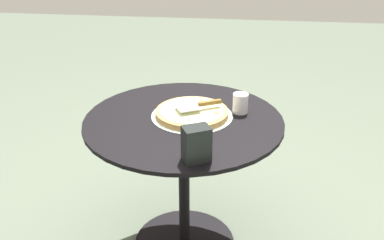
{
  "coord_description": "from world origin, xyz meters",
  "views": [
    {
      "loc": [
        1.81,
        0.26,
        1.61
      ],
      "look_at": [
        -0.04,
        0.03,
        0.7
      ],
      "focal_mm": 42.08,
      "sensor_mm": 36.0,
      "label": 1
    }
  ],
  "objects_px": {
    "pizza_on_tray": "(192,113)",
    "pizza_server": "(200,105)",
    "drinking_cup": "(240,103)",
    "napkin_dispenser": "(196,144)",
    "patio_table": "(184,157)"
  },
  "relations": [
    {
      "from": "pizza_on_tray",
      "to": "pizza_server",
      "type": "relative_size",
      "value": 1.79
    },
    {
      "from": "pizza_server",
      "to": "drinking_cup",
      "type": "distance_m",
      "value": 0.19
    },
    {
      "from": "napkin_dispenser",
      "to": "pizza_server",
      "type": "bearing_deg",
      "value": 67.1
    },
    {
      "from": "drinking_cup",
      "to": "napkin_dispenser",
      "type": "relative_size",
      "value": 0.66
    },
    {
      "from": "pizza_server",
      "to": "napkin_dispenser",
      "type": "bearing_deg",
      "value": 4.17
    },
    {
      "from": "pizza_server",
      "to": "napkin_dispenser",
      "type": "height_order",
      "value": "napkin_dispenser"
    },
    {
      "from": "pizza_on_tray",
      "to": "patio_table",
      "type": "bearing_deg",
      "value": -43.92
    },
    {
      "from": "patio_table",
      "to": "pizza_server",
      "type": "height_order",
      "value": "pizza_server"
    },
    {
      "from": "drinking_cup",
      "to": "napkin_dispenser",
      "type": "bearing_deg",
      "value": -18.87
    },
    {
      "from": "patio_table",
      "to": "napkin_dispenser",
      "type": "distance_m",
      "value": 0.45
    },
    {
      "from": "drinking_cup",
      "to": "napkin_dispenser",
      "type": "height_order",
      "value": "napkin_dispenser"
    },
    {
      "from": "pizza_on_tray",
      "to": "napkin_dispenser",
      "type": "xyz_separation_m",
      "value": [
        0.38,
        0.06,
        0.05
      ]
    },
    {
      "from": "drinking_cup",
      "to": "napkin_dispenser",
      "type": "xyz_separation_m",
      "value": [
        0.45,
        -0.15,
        0.02
      ]
    },
    {
      "from": "napkin_dispenser",
      "to": "patio_table",
      "type": "bearing_deg",
      "value": 78.53
    },
    {
      "from": "patio_table",
      "to": "drinking_cup",
      "type": "distance_m",
      "value": 0.37
    }
  ]
}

